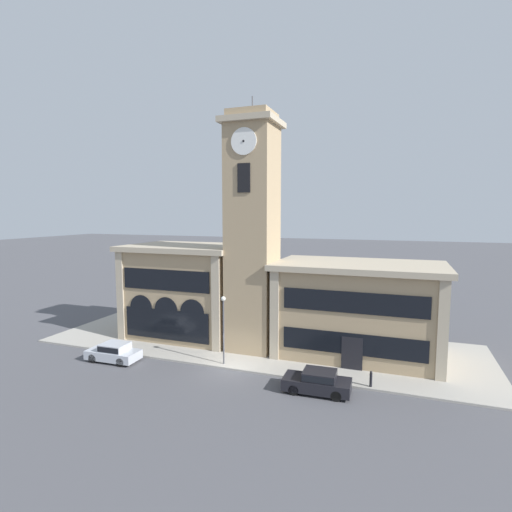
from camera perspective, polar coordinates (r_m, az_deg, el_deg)
ground_plane at (r=30.41m, az=-3.75°, el=-15.96°), size 300.00×300.00×0.00m
sidewalk_kerb at (r=35.66m, az=0.28°, el=-12.43°), size 37.27×12.11×0.15m
clock_tower at (r=32.61m, az=-0.50°, el=3.22°), size 4.38×4.38×20.61m
town_hall_left_wing at (r=37.90m, az=-9.81°, el=-4.82°), size 10.79×7.90×8.51m
town_hall_right_wing at (r=33.26m, az=14.38°, el=-7.35°), size 13.19×7.90×7.51m
parked_car_near at (r=33.63m, az=-19.64°, el=-12.76°), size 4.14×1.97×1.43m
parked_car_mid at (r=26.97m, az=8.81°, el=-17.26°), size 4.33×1.99×1.45m
street_lamp at (r=30.13m, az=-4.67°, el=-8.97°), size 0.36×0.36×5.16m
bollard at (r=28.24m, az=16.10°, el=-16.53°), size 0.18×0.18×1.06m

